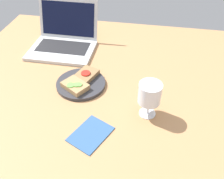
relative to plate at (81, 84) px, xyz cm
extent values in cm
cube|color=#B27F51|center=(8.10, -3.99, -2.28)|extent=(140.00, 140.00, 3.00)
cylinder|color=#333338|center=(0.00, 0.00, 0.00)|extent=(21.99, 21.99, 1.56)
cube|color=#937047|center=(1.31, 4.43, 1.79)|extent=(11.31, 13.34, 2.02)
cylinder|color=red|center=(1.32, 4.09, 3.11)|extent=(4.19, 4.19, 0.63)
cube|color=#A88456|center=(-1.31, -4.43, 1.95)|extent=(13.31, 12.35, 2.34)
cylinder|color=#6BB74C|center=(-0.50, -4.93, 3.35)|extent=(2.76, 2.76, 0.48)
cylinder|color=#6BB74C|center=(0.65, -4.55, 3.33)|extent=(2.83, 2.83, 0.43)
cylinder|color=#6BB74C|center=(-2.80, -5.45, 3.29)|extent=(3.39, 3.39, 0.35)
cylinder|color=white|center=(30.66, -12.46, -0.58)|extent=(6.58, 6.58, 0.40)
cylinder|color=white|center=(30.66, -12.46, 2.78)|extent=(0.98, 0.98, 6.31)
cylinder|color=white|center=(30.66, -12.46, 10.00)|extent=(8.69, 8.69, 8.13)
cylinder|color=white|center=(30.66, -12.46, 8.84)|extent=(8.00, 8.00, 5.82)
cube|color=silver|center=(-17.73, 25.49, 0.09)|extent=(33.62, 24.19, 1.73)
cube|color=#232326|center=(-17.73, 27.67, 1.03)|extent=(27.57, 13.30, 0.16)
cube|color=silver|center=(-17.73, 40.58, 11.26)|extent=(32.94, 6.75, 20.83)
cube|color=black|center=(-17.73, 40.08, 11.26)|extent=(29.58, 5.18, 17.36)
cube|color=#33598C|center=(11.10, -26.72, -0.58)|extent=(16.62, 18.42, 0.40)
camera|label=1|loc=(29.23, -82.84, 70.71)|focal=40.00mm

